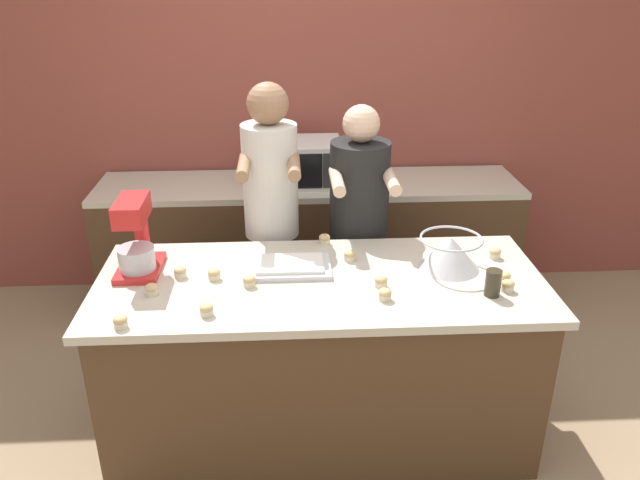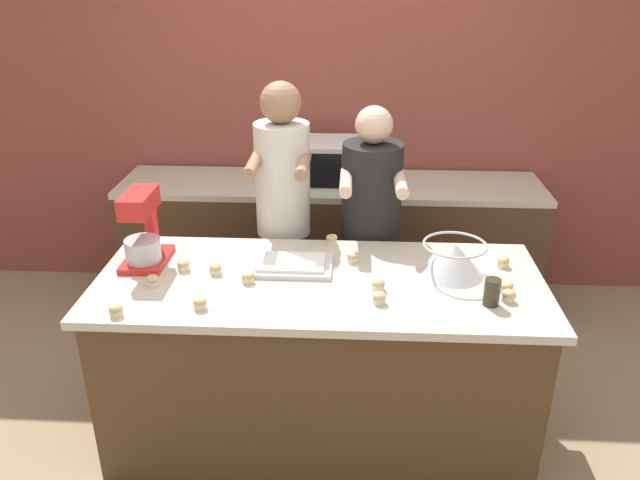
{
  "view_description": "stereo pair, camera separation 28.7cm",
  "coord_description": "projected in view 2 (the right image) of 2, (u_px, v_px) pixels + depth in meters",
  "views": [
    {
      "loc": [
        -0.15,
        -2.57,
        2.26
      ],
      "look_at": [
        0.0,
        0.04,
        1.07
      ],
      "focal_mm": 35.0,
      "sensor_mm": 36.0,
      "label": 1
    },
    {
      "loc": [
        0.14,
        -2.57,
        2.26
      ],
      "look_at": [
        0.0,
        0.04,
        1.07
      ],
      "focal_mm": 35.0,
      "sensor_mm": 36.0,
      "label": 2
    }
  ],
  "objects": [
    {
      "name": "cupcake_12",
      "position": [
        248.0,
        277.0,
        2.87
      ],
      "size": [
        0.06,
        0.06,
        0.06
      ],
      "color": "beige",
      "rests_on": "island_counter"
    },
    {
      "name": "cupcake_7",
      "position": [
        379.0,
        298.0,
        2.7
      ],
      "size": [
        0.06,
        0.06,
        0.06
      ],
      "color": "beige",
      "rests_on": "island_counter"
    },
    {
      "name": "cupcake_10",
      "position": [
        353.0,
        257.0,
        3.06
      ],
      "size": [
        0.06,
        0.06,
        0.06
      ],
      "color": "beige",
      "rests_on": "island_counter"
    },
    {
      "name": "cupcake_5",
      "position": [
        332.0,
        239.0,
        3.25
      ],
      "size": [
        0.06,
        0.06,
        0.06
      ],
      "color": "beige",
      "rests_on": "island_counter"
    },
    {
      "name": "cupcake_2",
      "position": [
        508.0,
        296.0,
        2.71
      ],
      "size": [
        0.06,
        0.06,
        0.06
      ],
      "color": "beige",
      "rests_on": "island_counter"
    },
    {
      "name": "island_counter",
      "position": [
        320.0,
        357.0,
        3.1
      ],
      "size": [
        2.1,
        0.88,
        0.89
      ],
      "color": "#4C331E",
      "rests_on": "ground_plane"
    },
    {
      "name": "back_counter",
      "position": [
        330.0,
        243.0,
        4.32
      ],
      "size": [
        2.8,
        0.6,
        0.89
      ],
      "color": "#4C331E",
      "rests_on": "ground_plane"
    },
    {
      "name": "person_left",
      "position": [
        284.0,
        222.0,
        3.49
      ],
      "size": [
        0.32,
        0.49,
        1.69
      ],
      "color": "#33384C",
      "rests_on": "ground_plane"
    },
    {
      "name": "cupcake_11",
      "position": [
        183.0,
        265.0,
        2.98
      ],
      "size": [
        0.06,
        0.06,
        0.06
      ],
      "color": "beige",
      "rests_on": "island_counter"
    },
    {
      "name": "microwave_oven",
      "position": [
        323.0,
        162.0,
        4.08
      ],
      "size": [
        0.52,
        0.39,
        0.28
      ],
      "color": "silver",
      "rests_on": "back_counter"
    },
    {
      "name": "drinking_glass",
      "position": [
        492.0,
        292.0,
        2.67
      ],
      "size": [
        0.07,
        0.07,
        0.12
      ],
      "color": "#332D1E",
      "rests_on": "island_counter"
    },
    {
      "name": "person_right",
      "position": [
        370.0,
        238.0,
        3.5
      ],
      "size": [
        0.34,
        0.5,
        1.56
      ],
      "color": "#33384C",
      "rests_on": "ground_plane"
    },
    {
      "name": "cupcake_8",
      "position": [
        116.0,
        310.0,
        2.6
      ],
      "size": [
        0.06,
        0.06,
        0.06
      ],
      "color": "beige",
      "rests_on": "island_counter"
    },
    {
      "name": "cupcake_1",
      "position": [
        153.0,
        281.0,
        2.84
      ],
      "size": [
        0.06,
        0.06,
        0.06
      ],
      "color": "beige",
      "rests_on": "island_counter"
    },
    {
      "name": "cupcake_4",
      "position": [
        507.0,
        287.0,
        2.78
      ],
      "size": [
        0.06,
        0.06,
        0.06
      ],
      "color": "beige",
      "rests_on": "island_counter"
    },
    {
      "name": "mixing_bowl",
      "position": [
        454.0,
        258.0,
        2.92
      ],
      "size": [
        0.3,
        0.3,
        0.16
      ],
      "color": "#BCBCC1",
      "rests_on": "island_counter"
    },
    {
      "name": "ground_plane",
      "position": [
        320.0,
        428.0,
        3.28
      ],
      "size": [
        16.0,
        16.0,
        0.0
      ],
      "primitive_type": "plane",
      "color": "#937A5B"
    },
    {
      "name": "cupcake_0",
      "position": [
        378.0,
        284.0,
        2.81
      ],
      "size": [
        0.06,
        0.06,
        0.06
      ],
      "color": "beige",
      "rests_on": "island_counter"
    },
    {
      "name": "cupcake_3",
      "position": [
        200.0,
        303.0,
        2.66
      ],
      "size": [
        0.06,
        0.06,
        0.06
      ],
      "color": "beige",
      "rests_on": "island_counter"
    },
    {
      "name": "back_wall",
      "position": [
        333.0,
        103.0,
        4.27
      ],
      "size": [
        10.0,
        0.06,
        2.7
      ],
      "color": "brown",
      "rests_on": "ground_plane"
    },
    {
      "name": "cupcake_9",
      "position": [
        215.0,
        269.0,
        2.95
      ],
      "size": [
        0.06,
        0.06,
        0.06
      ],
      "color": "beige",
      "rests_on": "island_counter"
    },
    {
      "name": "stand_mixer",
      "position": [
        143.0,
        232.0,
        3.0
      ],
      "size": [
        0.2,
        0.3,
        0.37
      ],
      "color": "red",
      "rests_on": "island_counter"
    },
    {
      "name": "cupcake_6",
      "position": [
        503.0,
        262.0,
        3.02
      ],
      "size": [
        0.06,
        0.06,
        0.06
      ],
      "color": "beige",
      "rests_on": "island_counter"
    },
    {
      "name": "baking_tray",
      "position": [
        291.0,
        265.0,
        3.01
      ],
      "size": [
        0.39,
        0.25,
        0.04
      ],
      "color": "silver",
      "rests_on": "island_counter"
    }
  ]
}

